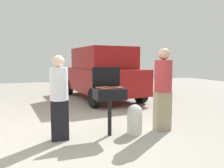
% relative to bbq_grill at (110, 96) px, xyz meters
% --- Properties ---
extents(ground_plane, '(24.00, 24.00, 0.00)m').
position_rel_bbq_grill_xyz_m(ground_plane, '(-0.28, 0.07, -0.82)').
color(ground_plane, '#9E998E').
extents(bbq_grill, '(0.60, 0.44, 0.97)m').
position_rel_bbq_grill_xyz_m(bbq_grill, '(0.00, 0.00, 0.00)').
color(bbq_grill, black).
rests_on(bbq_grill, ground).
extents(grill_lid_open, '(0.60, 0.05, 0.42)m').
position_rel_bbq_grill_xyz_m(grill_lid_open, '(0.00, 0.22, 0.36)').
color(grill_lid_open, black).
rests_on(grill_lid_open, bbq_grill).
extents(hot_dog_0, '(0.13, 0.03, 0.03)m').
position_rel_bbq_grill_xyz_m(hot_dog_0, '(0.08, 0.03, 0.16)').
color(hot_dog_0, '#AD4228').
rests_on(hot_dog_0, bbq_grill).
extents(hot_dog_1, '(0.13, 0.03, 0.03)m').
position_rel_bbq_grill_xyz_m(hot_dog_1, '(-0.03, -0.12, 0.16)').
color(hot_dog_1, '#AD4228').
rests_on(hot_dog_1, bbq_grill).
extents(hot_dog_2, '(0.13, 0.03, 0.03)m').
position_rel_bbq_grill_xyz_m(hot_dog_2, '(-0.04, 0.14, 0.16)').
color(hot_dog_2, '#C6593D').
rests_on(hot_dog_2, bbq_grill).
extents(hot_dog_3, '(0.13, 0.04, 0.03)m').
position_rel_bbq_grill_xyz_m(hot_dog_3, '(-0.19, 0.11, 0.16)').
color(hot_dog_3, '#C6593D').
rests_on(hot_dog_3, bbq_grill).
extents(hot_dog_4, '(0.13, 0.04, 0.03)m').
position_rel_bbq_grill_xyz_m(hot_dog_4, '(0.19, 0.02, 0.16)').
color(hot_dog_4, '#C6593D').
rests_on(hot_dog_4, bbq_grill).
extents(hot_dog_5, '(0.13, 0.03, 0.03)m').
position_rel_bbq_grill_xyz_m(hot_dog_5, '(-0.16, 0.08, 0.16)').
color(hot_dog_5, '#C6593D').
rests_on(hot_dog_5, bbq_grill).
extents(hot_dog_6, '(0.13, 0.03, 0.03)m').
position_rel_bbq_grill_xyz_m(hot_dog_6, '(-0.15, -0.15, 0.16)').
color(hot_dog_6, '#B74C33').
rests_on(hot_dog_6, bbq_grill).
extents(hot_dog_7, '(0.13, 0.03, 0.03)m').
position_rel_bbq_grill_xyz_m(hot_dog_7, '(0.19, -0.10, 0.16)').
color(hot_dog_7, '#C6593D').
rests_on(hot_dog_7, bbq_grill).
extents(hot_dog_8, '(0.13, 0.03, 0.03)m').
position_rel_bbq_grill_xyz_m(hot_dog_8, '(-0.18, 0.03, 0.16)').
color(hot_dog_8, '#C6593D').
rests_on(hot_dog_8, bbq_grill).
extents(propane_tank, '(0.32, 0.32, 0.62)m').
position_rel_bbq_grill_xyz_m(propane_tank, '(0.53, -0.06, -0.50)').
color(propane_tank, silver).
rests_on(propane_tank, ground).
extents(person_left, '(0.34, 0.34, 1.62)m').
position_rel_bbq_grill_xyz_m(person_left, '(-0.98, 0.07, 0.06)').
color(person_left, black).
rests_on(person_left, ground).
extents(person_right, '(0.38, 0.38, 1.79)m').
position_rel_bbq_grill_xyz_m(person_right, '(1.19, -0.06, 0.15)').
color(person_right, gray).
rests_on(person_right, ground).
extents(parked_minivan, '(2.46, 4.60, 2.02)m').
position_rel_bbq_grill_xyz_m(parked_minivan, '(1.09, 4.25, 0.20)').
color(parked_minivan, maroon).
rests_on(parked_minivan, ground).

